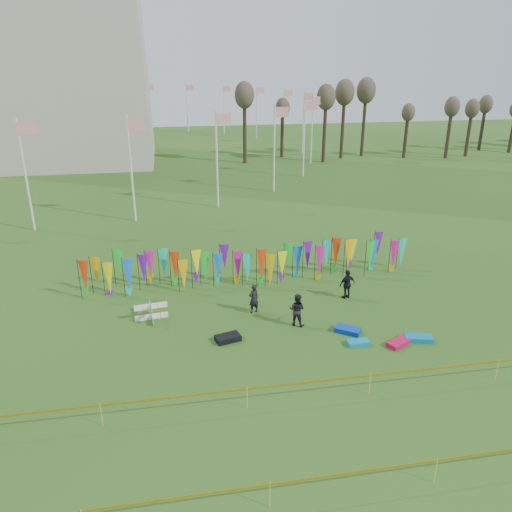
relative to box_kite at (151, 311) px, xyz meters
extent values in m
plane|color=#264B15|center=(5.30, -4.56, -0.44)|extent=(160.00, 160.00, 0.00)
cylinder|color=silver|center=(19.30, 43.44, 3.56)|extent=(0.16, 0.16, 8.00)
plane|color=red|center=(19.90, 43.44, 6.86)|extent=(1.40, 0.00, 1.40)
cylinder|color=silver|center=(18.34, 50.69, 3.56)|extent=(0.16, 0.16, 8.00)
plane|color=red|center=(18.94, 50.69, 6.86)|extent=(1.40, 0.00, 1.40)
cylinder|color=silver|center=(15.55, 57.44, 3.56)|extent=(0.16, 0.16, 8.00)
plane|color=red|center=(16.15, 57.44, 6.86)|extent=(1.40, 0.00, 1.40)
cylinder|color=silver|center=(11.10, 63.24, 3.56)|extent=(0.16, 0.16, 8.00)
plane|color=red|center=(11.70, 63.24, 6.86)|extent=(1.40, 0.00, 1.40)
cylinder|color=silver|center=(5.30, 67.69, 3.56)|extent=(0.16, 0.16, 8.00)
plane|color=red|center=(5.90, 67.69, 6.86)|extent=(1.40, 0.00, 1.40)
cylinder|color=silver|center=(-1.45, 70.49, 3.56)|extent=(0.16, 0.16, 8.00)
plane|color=red|center=(-0.85, 70.49, 6.86)|extent=(1.40, 0.00, 1.40)
cylinder|color=silver|center=(-8.70, 71.44, 3.56)|extent=(0.16, 0.16, 8.00)
plane|color=red|center=(-8.10, 71.44, 6.86)|extent=(1.40, 0.00, 1.40)
cylinder|color=silver|center=(-15.95, 70.49, 3.56)|extent=(0.16, 0.16, 8.00)
plane|color=red|center=(-15.35, 70.49, 6.86)|extent=(1.40, 0.00, 1.40)
cylinder|color=silver|center=(-22.70, 67.69, 3.56)|extent=(0.16, 0.16, 8.00)
plane|color=red|center=(-22.10, 67.69, 6.86)|extent=(1.40, 0.00, 1.40)
cylinder|color=silver|center=(-8.70, 15.44, 3.56)|extent=(0.16, 0.16, 8.00)
plane|color=red|center=(-8.10, 15.44, 6.86)|extent=(1.40, 0.00, 1.40)
cylinder|color=silver|center=(-1.45, 16.40, 3.56)|extent=(0.16, 0.16, 8.00)
plane|color=red|center=(-0.85, 16.40, 6.86)|extent=(1.40, 0.00, 1.40)
cylinder|color=silver|center=(5.30, 19.20, 3.56)|extent=(0.16, 0.16, 8.00)
plane|color=red|center=(5.90, 19.20, 6.86)|extent=(1.40, 0.00, 1.40)
cylinder|color=silver|center=(11.10, 23.65, 3.56)|extent=(0.16, 0.16, 8.00)
plane|color=red|center=(11.70, 23.65, 6.86)|extent=(1.40, 0.00, 1.40)
cylinder|color=silver|center=(15.55, 29.44, 3.56)|extent=(0.16, 0.16, 8.00)
plane|color=red|center=(16.15, 29.44, 6.86)|extent=(1.40, 0.00, 1.40)
cylinder|color=silver|center=(18.34, 36.20, 3.56)|extent=(0.16, 0.16, 8.00)
plane|color=red|center=(18.94, 36.20, 6.86)|extent=(1.40, 0.00, 1.40)
cylinder|color=black|center=(-3.70, 3.56, 0.60)|extent=(0.03, 0.03, 2.09)
cone|color=red|center=(-3.42, 3.56, 0.76)|extent=(0.64, 0.64, 1.60)
cylinder|color=black|center=(-3.12, 3.56, 0.60)|extent=(0.03, 0.03, 2.09)
cone|color=#ECA607|center=(-2.84, 3.56, 0.76)|extent=(0.64, 0.64, 1.60)
cylinder|color=black|center=(-2.54, 3.56, 0.60)|extent=(0.03, 0.03, 2.09)
cone|color=#FFF20D|center=(-2.26, 3.56, 0.76)|extent=(0.64, 0.64, 1.60)
cylinder|color=black|center=(-1.96, 3.56, 0.60)|extent=(0.03, 0.03, 2.09)
cone|color=green|center=(-1.68, 3.56, 0.76)|extent=(0.64, 0.64, 1.60)
cylinder|color=black|center=(-1.38, 3.56, 0.60)|extent=(0.03, 0.03, 2.09)
cone|color=blue|center=(-1.10, 3.56, 0.76)|extent=(0.64, 0.64, 1.60)
cylinder|color=black|center=(-0.80, 3.56, 0.60)|extent=(0.03, 0.03, 2.09)
cone|color=#68129F|center=(-0.52, 3.56, 0.76)|extent=(0.64, 0.64, 1.60)
cylinder|color=black|center=(-0.22, 3.56, 0.60)|extent=(0.03, 0.03, 2.09)
cone|color=#CC1686|center=(0.06, 3.56, 0.76)|extent=(0.64, 0.64, 1.60)
cylinder|color=black|center=(0.36, 3.56, 0.60)|extent=(0.03, 0.03, 2.09)
cone|color=#0DC5AC|center=(0.64, 3.56, 0.76)|extent=(0.64, 0.64, 1.60)
cylinder|color=black|center=(0.94, 3.56, 0.60)|extent=(0.03, 0.03, 2.09)
cone|color=red|center=(1.22, 3.56, 0.76)|extent=(0.64, 0.64, 1.60)
cylinder|color=black|center=(1.52, 3.56, 0.60)|extent=(0.03, 0.03, 2.09)
cone|color=#ECA607|center=(1.80, 3.56, 0.76)|extent=(0.64, 0.64, 1.60)
cylinder|color=black|center=(2.11, 3.56, 0.60)|extent=(0.03, 0.03, 2.09)
cone|color=#FFF20D|center=(2.39, 3.56, 0.76)|extent=(0.64, 0.64, 1.60)
cylinder|color=black|center=(2.69, 3.56, 0.60)|extent=(0.03, 0.03, 2.09)
cone|color=green|center=(2.97, 3.56, 0.76)|extent=(0.64, 0.64, 1.60)
cylinder|color=black|center=(3.27, 3.56, 0.60)|extent=(0.03, 0.03, 2.09)
cone|color=blue|center=(3.55, 3.56, 0.76)|extent=(0.64, 0.64, 1.60)
cylinder|color=black|center=(3.85, 3.56, 0.60)|extent=(0.03, 0.03, 2.09)
cone|color=#68129F|center=(4.13, 3.56, 0.76)|extent=(0.64, 0.64, 1.60)
cylinder|color=black|center=(4.43, 3.56, 0.60)|extent=(0.03, 0.03, 2.09)
cone|color=#CC1686|center=(4.71, 3.56, 0.76)|extent=(0.64, 0.64, 1.60)
cylinder|color=black|center=(5.01, 3.56, 0.60)|extent=(0.03, 0.03, 2.09)
cone|color=#0DC5AC|center=(5.29, 3.56, 0.76)|extent=(0.64, 0.64, 1.60)
cylinder|color=black|center=(5.59, 3.56, 0.60)|extent=(0.03, 0.03, 2.09)
cone|color=red|center=(5.87, 3.56, 0.76)|extent=(0.64, 0.64, 1.60)
cylinder|color=black|center=(6.17, 3.56, 0.60)|extent=(0.03, 0.03, 2.09)
cone|color=#ECA607|center=(6.45, 3.56, 0.76)|extent=(0.64, 0.64, 1.60)
cylinder|color=black|center=(6.75, 3.56, 0.60)|extent=(0.03, 0.03, 2.09)
cone|color=#FFF20D|center=(7.03, 3.56, 0.76)|extent=(0.64, 0.64, 1.60)
cylinder|color=black|center=(7.33, 3.56, 0.60)|extent=(0.03, 0.03, 2.09)
cone|color=green|center=(7.61, 3.56, 0.76)|extent=(0.64, 0.64, 1.60)
cylinder|color=black|center=(7.91, 3.56, 0.60)|extent=(0.03, 0.03, 2.09)
cone|color=blue|center=(8.19, 3.56, 0.76)|extent=(0.64, 0.64, 1.60)
cylinder|color=black|center=(8.49, 3.56, 0.60)|extent=(0.03, 0.03, 2.09)
cone|color=#68129F|center=(8.77, 3.56, 0.76)|extent=(0.64, 0.64, 1.60)
cylinder|color=black|center=(9.07, 3.56, 0.60)|extent=(0.03, 0.03, 2.09)
cone|color=#CC1686|center=(9.35, 3.56, 0.76)|extent=(0.64, 0.64, 1.60)
cylinder|color=black|center=(9.65, 3.56, 0.60)|extent=(0.03, 0.03, 2.09)
cone|color=#0DC5AC|center=(9.93, 3.56, 0.76)|extent=(0.64, 0.64, 1.60)
cylinder|color=black|center=(10.23, 3.56, 0.60)|extent=(0.03, 0.03, 2.09)
cone|color=red|center=(10.51, 3.56, 0.76)|extent=(0.64, 0.64, 1.60)
cylinder|color=black|center=(10.81, 3.56, 0.60)|extent=(0.03, 0.03, 2.09)
cone|color=#ECA607|center=(11.09, 3.56, 0.76)|extent=(0.64, 0.64, 1.60)
cylinder|color=black|center=(11.40, 3.56, 0.60)|extent=(0.03, 0.03, 2.09)
cone|color=#FFF20D|center=(11.68, 3.56, 0.76)|extent=(0.64, 0.64, 1.60)
cylinder|color=black|center=(11.98, 3.56, 0.60)|extent=(0.03, 0.03, 2.09)
cone|color=green|center=(12.26, 3.56, 0.76)|extent=(0.64, 0.64, 1.60)
cylinder|color=black|center=(12.56, 3.56, 0.60)|extent=(0.03, 0.03, 2.09)
cone|color=blue|center=(12.84, 3.56, 0.76)|extent=(0.64, 0.64, 1.60)
cylinder|color=black|center=(13.14, 3.56, 0.60)|extent=(0.03, 0.03, 2.09)
cone|color=#68129F|center=(13.42, 3.56, 0.76)|extent=(0.64, 0.64, 1.60)
cylinder|color=black|center=(13.72, 3.56, 0.60)|extent=(0.03, 0.03, 2.09)
cone|color=#CC1686|center=(14.00, 3.56, 0.76)|extent=(0.64, 0.64, 1.60)
cylinder|color=black|center=(14.30, 3.56, 0.60)|extent=(0.03, 0.03, 2.09)
cone|color=#0DC5AC|center=(14.58, 3.56, 0.76)|extent=(0.64, 0.64, 1.60)
cube|color=#E0B404|center=(5.30, -7.32, 0.38)|extent=(26.00, 0.01, 0.08)
cylinder|color=yellow|center=(-1.70, -7.32, 0.01)|extent=(0.02, 0.02, 0.90)
cylinder|color=yellow|center=(3.30, -7.32, 0.01)|extent=(0.02, 0.02, 0.90)
cylinder|color=yellow|center=(8.30, -7.32, 0.01)|extent=(0.02, 0.02, 0.90)
cylinder|color=yellow|center=(13.30, -7.32, 0.01)|extent=(0.02, 0.02, 0.90)
cube|color=#E0B404|center=(5.30, -11.63, 0.38)|extent=(26.00, 0.01, 0.08)
cylinder|color=yellow|center=(3.30, -11.63, 0.01)|extent=(0.02, 0.02, 0.90)
cylinder|color=yellow|center=(8.30, -11.63, 0.01)|extent=(0.02, 0.02, 0.90)
cylinder|color=#3A2B1D|center=(11.30, 39.44, 2.76)|extent=(0.44, 0.44, 6.40)
ellipsoid|color=#4A3E31|center=(11.30, 39.44, 6.12)|extent=(1.92, 1.92, 2.56)
cylinder|color=#3A2B1D|center=(15.30, 39.44, 2.76)|extent=(0.44, 0.44, 6.40)
ellipsoid|color=#4A3E31|center=(15.30, 39.44, 6.12)|extent=(1.92, 1.92, 2.56)
cylinder|color=#3A2B1D|center=(19.30, 39.44, 2.76)|extent=(0.44, 0.44, 6.40)
ellipsoid|color=#4A3E31|center=(19.30, 39.44, 6.12)|extent=(1.92, 1.92, 2.56)
cylinder|color=#3A2B1D|center=(23.30, 39.44, 2.76)|extent=(0.44, 0.44, 6.40)
ellipsoid|color=#4A3E31|center=(23.30, 39.44, 6.12)|extent=(1.92, 1.92, 2.56)
cylinder|color=#3A2B1D|center=(27.30, 39.44, 2.76)|extent=(0.44, 0.44, 6.40)
ellipsoid|color=#4A3E31|center=(27.30, 39.44, 6.12)|extent=(1.92, 1.92, 2.56)
cylinder|color=#3A2B1D|center=(31.30, 39.44, 2.76)|extent=(0.44, 0.44, 6.40)
ellipsoid|color=#4A3E31|center=(31.30, 39.44, 6.12)|extent=(1.92, 1.92, 2.56)
cylinder|color=#3A2B1D|center=(35.30, 39.44, 2.76)|extent=(0.44, 0.44, 6.40)
ellipsoid|color=#4A3E31|center=(35.30, 39.44, 6.12)|extent=(1.92, 1.92, 2.56)
cylinder|color=#3A2B1D|center=(39.30, 39.44, 2.76)|extent=(0.44, 0.44, 6.40)
ellipsoid|color=#4A3E31|center=(39.30, 39.44, 6.12)|extent=(1.92, 1.92, 2.56)
cylinder|color=#3A2B1D|center=(43.30, 39.44, 2.76)|extent=(0.44, 0.44, 6.40)
ellipsoid|color=#4A3E31|center=(43.30, 39.44, 6.12)|extent=(1.92, 1.92, 2.56)
cylinder|color=red|center=(-0.39, -0.39, 0.00)|extent=(0.02, 0.02, 0.89)
cylinder|color=red|center=(0.39, -0.39, 0.00)|extent=(0.02, 0.02, 0.89)
cylinder|color=red|center=(-0.39, 0.39, 0.00)|extent=(0.02, 0.02, 0.89)
cylinder|color=red|center=(0.39, 0.39, 0.00)|extent=(0.02, 0.02, 0.89)
imported|color=black|center=(4.97, -0.14, 0.31)|extent=(0.66, 0.58, 1.50)
imported|color=black|center=(6.75, -1.72, 0.35)|extent=(0.91, 0.82, 1.60)
imported|color=black|center=(10.06, 0.59, 0.35)|extent=(1.03, 0.74, 1.59)
cube|color=#0B85B2|center=(8.98, -3.92, -0.35)|extent=(0.98, 0.50, 0.19)
cube|color=#0B3AB5|center=(8.90, -2.84, -0.32)|extent=(1.28, 1.16, 0.24)
cube|color=#CA0D41|center=(10.74, -4.26, -0.34)|extent=(1.28, 1.01, 0.21)
cube|color=black|center=(3.38, -2.56, -0.32)|extent=(1.22, 0.89, 0.25)
cube|color=#0B74A7|center=(11.76, -4.07, -0.33)|extent=(1.31, 0.85, 0.23)
camera|label=1|loc=(1.18, -21.83, 11.25)|focal=35.00mm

